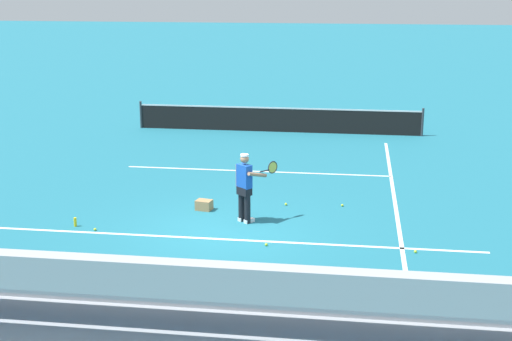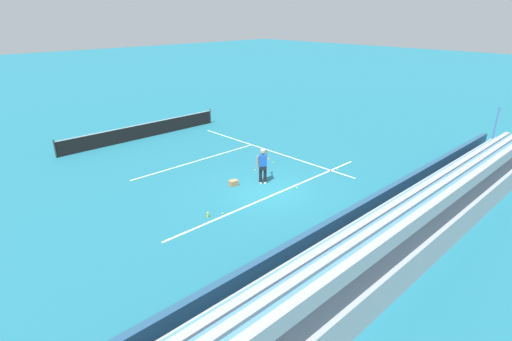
% 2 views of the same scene
% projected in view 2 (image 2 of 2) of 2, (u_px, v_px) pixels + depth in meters
% --- Properties ---
extents(ground_plane, '(160.00, 160.00, 0.00)m').
position_uv_depth(ground_plane, '(269.00, 190.00, 18.48)').
color(ground_plane, '#1E6B7F').
extents(court_baseline_white, '(12.00, 0.10, 0.01)m').
position_uv_depth(court_baseline_white, '(277.00, 193.00, 18.15)').
color(court_baseline_white, white).
rests_on(court_baseline_white, ground).
extents(court_sideline_white, '(0.10, 12.00, 0.01)m').
position_uv_depth(court_sideline_white, '(269.00, 150.00, 23.81)').
color(court_sideline_white, white).
rests_on(court_sideline_white, ground).
extents(court_service_line_white, '(8.22, 0.10, 0.01)m').
position_uv_depth(court_service_line_white, '(198.00, 161.00, 22.16)').
color(court_service_line_white, white).
rests_on(court_service_line_white, ground).
extents(back_wall_sponsor_board, '(26.34, 0.25, 1.10)m').
position_uv_depth(back_wall_sponsor_board, '(361.00, 215.00, 15.05)').
color(back_wall_sponsor_board, navy).
rests_on(back_wall_sponsor_board, ground).
extents(bleacher_stand, '(25.02, 2.40, 2.95)m').
position_uv_depth(bleacher_stand, '(407.00, 229.00, 13.75)').
color(bleacher_stand, '#9EA3A8').
rests_on(bleacher_stand, ground).
extents(tennis_player, '(0.99, 0.79, 1.71)m').
position_uv_depth(tennis_player, '(263.00, 166.00, 18.93)').
color(tennis_player, black).
rests_on(tennis_player, ground).
extents(ball_box_cardboard, '(0.45, 0.37, 0.26)m').
position_uv_depth(ball_box_cardboard, '(233.00, 183.00, 18.95)').
color(ball_box_cardboard, '#A87F51').
rests_on(ball_box_cardboard, ground).
extents(tennis_ball_by_box, '(0.07, 0.07, 0.07)m').
position_uv_depth(tennis_ball_by_box, '(223.00, 214.00, 16.26)').
color(tennis_ball_by_box, '#CCE533').
rests_on(tennis_ball_by_box, ground).
extents(tennis_ball_midcourt, '(0.07, 0.07, 0.07)m').
position_uv_depth(tennis_ball_midcourt, '(255.00, 170.00, 20.76)').
color(tennis_ball_midcourt, '#CCE533').
rests_on(tennis_ball_midcourt, ground).
extents(tennis_ball_toward_net, '(0.07, 0.07, 0.07)m').
position_uv_depth(tennis_ball_toward_net, '(297.00, 188.00, 18.66)').
color(tennis_ball_toward_net, '#CCE533').
rests_on(tennis_ball_toward_net, ground).
extents(tennis_ball_on_baseline, '(0.07, 0.07, 0.07)m').
position_uv_depth(tennis_ball_on_baseline, '(338.00, 170.00, 20.81)').
color(tennis_ball_on_baseline, '#CCE533').
rests_on(tennis_ball_on_baseline, ground).
extents(tennis_ball_stray_back, '(0.07, 0.07, 0.07)m').
position_uv_depth(tennis_ball_stray_back, '(273.00, 163.00, 21.79)').
color(tennis_ball_stray_back, '#CCE533').
rests_on(tennis_ball_stray_back, ground).
extents(water_bottle, '(0.07, 0.07, 0.22)m').
position_uv_depth(water_bottle, '(208.00, 215.00, 16.01)').
color(water_bottle, yellow).
rests_on(water_bottle, ground).
extents(tennis_net, '(11.09, 0.09, 1.07)m').
position_uv_depth(tennis_net, '(143.00, 131.00, 25.96)').
color(tennis_net, '#33383D').
rests_on(tennis_net, ground).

